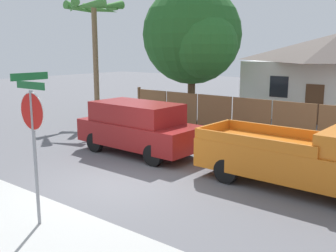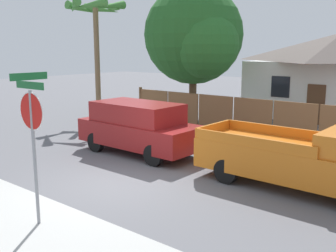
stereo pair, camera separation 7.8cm
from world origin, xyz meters
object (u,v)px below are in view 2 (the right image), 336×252
Objects in this scene: palm_tree at (96,17)px; stop_sign at (32,123)px; red_suv at (139,126)px; orange_pickup at (307,159)px; oak_tree at (196,37)px.

stop_sign is at bearing -46.76° from palm_tree.
red_suv is 6.06m from orange_pickup.
stop_sign reaches higher than red_suv.
stop_sign is at bearing -66.87° from red_suv.
palm_tree is 1.12× the size of orange_pickup.
red_suv is at bearing -30.85° from palm_tree.
palm_tree reaches higher than orange_pickup.
red_suv is at bearing -179.17° from orange_pickup.
stop_sign is at bearing -122.69° from orange_pickup.
palm_tree is (-4.40, -2.89, 1.01)m from oak_tree.
stop_sign reaches higher than orange_pickup.
oak_tree is at bearing 33.29° from palm_tree.
oak_tree is at bearing 141.49° from orange_pickup.
stop_sign is (2.31, -5.65, 1.23)m from red_suv.
oak_tree is 8.12m from red_suv.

